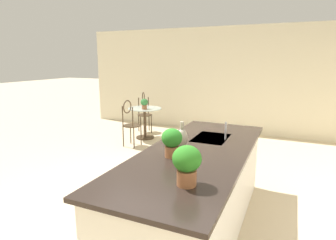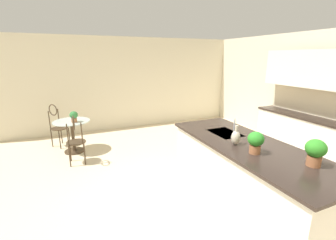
{
  "view_description": "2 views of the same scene",
  "coord_description": "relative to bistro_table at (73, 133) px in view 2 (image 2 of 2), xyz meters",
  "views": [
    {
      "loc": [
        3.07,
        1.75,
        1.88
      ],
      "look_at": [
        -0.81,
        0.01,
        0.96
      ],
      "focal_mm": 30.15,
      "sensor_mm": 36.0,
      "label": 1
    },
    {
      "loc": [
        2.75,
        -1.48,
        2.14
      ],
      "look_at": [
        -1.54,
        0.37,
        0.87
      ],
      "focal_mm": 24.96,
      "sensor_mm": 36.0,
      "label": 2
    }
  ],
  "objects": [
    {
      "name": "back_counter_run",
      "position": [
        2.36,
        4.68,
        0.05
      ],
      "size": [
        2.44,
        0.64,
        1.52
      ],
      "color": "white",
      "rests_on": "ground"
    },
    {
      "name": "chair_near_window",
      "position": [
        0.73,
        0.04,
        0.13
      ],
      "size": [
        0.49,
        0.4,
        1.04
      ],
      "color": "#3D2D1E",
      "rests_on": "ground"
    },
    {
      "name": "wall_left_window",
      "position": [
        -1.5,
        1.47,
        0.9
      ],
      "size": [
        0.12,
        7.8,
        2.7
      ],
      "primitive_type": "cube",
      "color": "beige",
      "rests_on": "ground"
    },
    {
      "name": "potted_plant_counter_near",
      "position": [
        3.36,
        2.16,
        0.64
      ],
      "size": [
        0.21,
        0.21,
        0.29
      ],
      "color": "#9E603D",
      "rests_on": "kitchen_island"
    },
    {
      "name": "ground_plane",
      "position": [
        2.76,
        1.47,
        -0.45
      ],
      "size": [
        40.0,
        40.0,
        0.0
      ],
      "primitive_type": "plane",
      "color": "beige"
    },
    {
      "name": "potted_plant_on_table",
      "position": [
        0.13,
        0.06,
        0.43
      ],
      "size": [
        0.17,
        0.17,
        0.25
      ],
      "color": "#9E603D",
      "rests_on": "bistro_table"
    },
    {
      "name": "sink_faucet",
      "position": [
        2.51,
        2.5,
        0.58
      ],
      "size": [
        0.02,
        0.02,
        0.22
      ],
      "primitive_type": "cylinder",
      "color": "#B2B5BA",
      "rests_on": "kitchen_island"
    },
    {
      "name": "bistro_table",
      "position": [
        0.0,
        0.0,
        0.0
      ],
      "size": [
        0.8,
        0.8,
        0.74
      ],
      "color": "#3D2D1E",
      "rests_on": "ground"
    },
    {
      "name": "chair_by_island",
      "position": [
        -0.56,
        -0.32,
        0.13
      ],
      "size": [
        0.54,
        0.54,
        1.04
      ],
      "color": "#3D2D1E",
      "rests_on": "ground"
    },
    {
      "name": "kitchen_island",
      "position": [
        3.06,
        2.32,
        0.02
      ],
      "size": [
        2.8,
        1.06,
        0.92
      ],
      "color": "white",
      "rests_on": "ground"
    },
    {
      "name": "potted_plant_counter_far",
      "position": [
        3.91,
        2.52,
        0.66
      ],
      "size": [
        0.23,
        0.23,
        0.32
      ],
      "color": "#9E603D",
      "rests_on": "kitchen_island"
    },
    {
      "name": "vase_on_counter",
      "position": [
        3.01,
        2.13,
        0.58
      ],
      "size": [
        0.13,
        0.13,
        0.29
      ],
      "color": "#BCB29E",
      "rests_on": "kitchen_island"
    },
    {
      "name": "upper_cabinet_run",
      "position": [
        2.36,
        4.65,
        1.45
      ],
      "size": [
        2.4,
        0.36,
        0.76
      ],
      "color": "white",
      "rests_on": "back_counter_run"
    }
  ]
}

